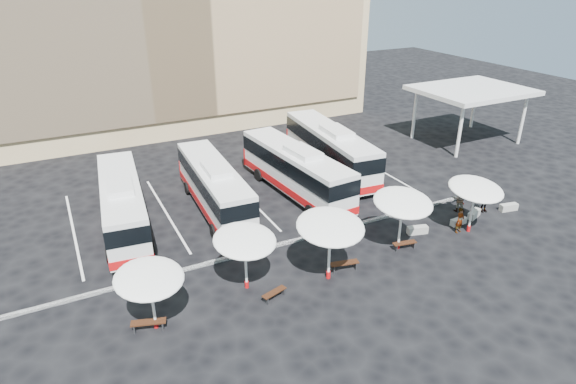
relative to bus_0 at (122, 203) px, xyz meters
name	(u,v)px	position (x,y,z in m)	size (l,w,h in m)	color
ground	(296,246)	(8.86, -7.02, -1.86)	(120.00, 120.00, 0.00)	black
service_canopy	(472,92)	(32.86, 2.98, 3.01)	(10.00, 8.00, 5.20)	white
curb_divider	(292,241)	(8.86, -6.52, -1.78)	(34.00, 0.25, 0.15)	black
bay_lines	(246,196)	(8.86, 0.98, -1.85)	(24.15, 12.00, 0.01)	white
bus_0	(122,203)	(0.00, 0.00, 0.00)	(3.57, 11.66, 3.64)	white
bus_1	(214,185)	(6.12, -0.07, 0.00)	(3.09, 11.55, 3.63)	white
bus_2	(295,169)	(12.39, -0.20, 0.10)	(3.49, 12.22, 3.83)	white
bus_3	(330,148)	(16.94, 2.35, 0.18)	(3.74, 12.75, 3.99)	white
sunshade_0	(149,279)	(-0.46, -10.52, 0.94)	(4.03, 4.05, 3.30)	white
sunshade_1	(245,241)	(4.58, -9.56, 1.04)	(3.95, 3.98, 3.42)	white
sunshade_2	(330,227)	(8.91, -10.78, 1.36)	(3.90, 3.94, 3.80)	white
sunshade_3	(403,203)	(14.31, -10.04, 1.23)	(3.90, 3.94, 3.64)	white
sunshade_4	(476,189)	(19.70, -10.45, 1.14)	(3.39, 3.43, 3.53)	white
wood_bench_0	(149,324)	(-0.79, -10.55, -1.48)	(1.67, 0.90, 0.50)	black
wood_bench_1	(274,293)	(5.48, -11.08, -1.53)	(1.46, 0.77, 0.43)	black
wood_bench_2	(344,264)	(10.11, -10.53, -1.47)	(1.70, 0.78, 0.50)	black
wood_bench_3	(404,244)	(14.58, -10.28, -1.51)	(1.52, 0.65, 0.45)	black
conc_bench_0	(417,230)	(16.55, -9.17, -1.61)	(1.32, 0.44, 0.49)	gray
conc_bench_1	(458,221)	(19.78, -9.48, -1.64)	(1.18, 0.39, 0.44)	gray
conc_bench_2	(474,214)	(21.47, -9.20, -1.62)	(1.28, 0.43, 0.48)	gray
conc_bench_3	(509,207)	(24.43, -9.54, -1.62)	(1.29, 0.43, 0.48)	gray
passenger_0	(460,220)	(19.03, -10.22, -1.00)	(0.62, 0.41, 1.71)	black
passenger_1	(460,199)	(21.21, -8.03, -0.93)	(0.91, 0.71, 1.86)	black
passenger_2	(485,200)	(22.70, -8.88, -0.96)	(1.05, 0.44, 1.79)	black
passenger_3	(463,194)	(22.20, -7.36, -1.07)	(1.02, 0.58, 1.57)	black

